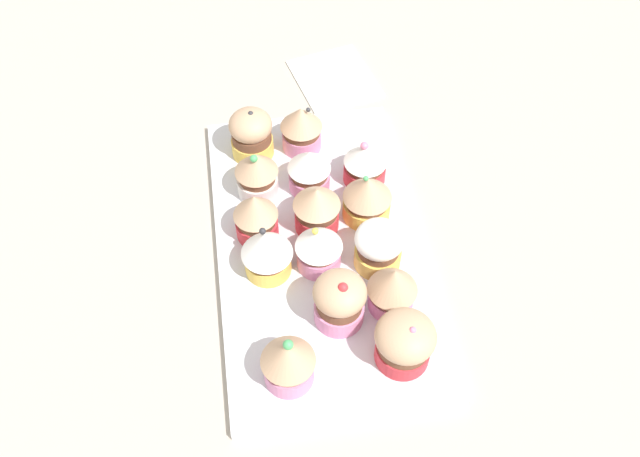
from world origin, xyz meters
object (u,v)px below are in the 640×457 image
at_px(baking_tray, 320,246).
at_px(cupcake_1, 257,173).
at_px(cupcake_4, 288,361).
at_px(cupcake_13, 393,287).
at_px(cupcake_10, 365,163).
at_px(cupcake_11, 367,197).
at_px(napkin, 335,78).
at_px(cupcake_9, 340,300).
at_px(cupcake_7, 317,208).
at_px(cupcake_6, 309,170).
at_px(cupcake_3, 267,251).
at_px(cupcake_2, 256,215).
at_px(cupcake_0, 251,134).
at_px(cupcake_14, 404,342).
at_px(cupcake_5, 305,127).
at_px(cupcake_8, 319,247).
at_px(cupcake_12, 379,246).

xyz_separation_m(baking_tray, cupcake_1, (-0.09, -0.07, 0.04)).
bearing_deg(cupcake_4, cupcake_13, 119.65).
height_order(baking_tray, cupcake_10, cupcake_10).
distance_m(cupcake_10, cupcake_13, 0.20).
bearing_deg(cupcake_11, cupcake_1, -113.54).
bearing_deg(napkin, baking_tray, -12.67).
bearing_deg(cupcake_9, cupcake_7, -177.88).
height_order(cupcake_6, napkin, cupcake_6).
relative_size(cupcake_3, napkin, 0.58).
distance_m(cupcake_2, cupcake_11, 0.14).
bearing_deg(cupcake_2, cupcake_7, 90.23).
height_order(cupcake_0, cupcake_14, cupcake_0).
bearing_deg(cupcake_4, cupcake_3, -176.99).
distance_m(baking_tray, cupcake_6, 0.10).
xyz_separation_m(cupcake_0, cupcake_7, (0.14, 0.07, 0.00)).
bearing_deg(cupcake_14, cupcake_1, -152.91).
distance_m(cupcake_11, napkin, 0.28).
xyz_separation_m(cupcake_9, cupcake_10, (-0.20, 0.07, -0.01)).
distance_m(baking_tray, cupcake_5, 0.17).
bearing_deg(cupcake_0, cupcake_13, 27.01).
relative_size(cupcake_5, cupcake_13, 1.05).
distance_m(cupcake_6, cupcake_9, 0.20).
relative_size(baking_tray, cupcake_7, 6.38).
relative_size(cupcake_0, napkin, 0.58).
relative_size(cupcake_8, cupcake_14, 1.01).
bearing_deg(cupcake_3, cupcake_0, -179.86).
distance_m(cupcake_1, cupcake_6, 0.07).
distance_m(cupcake_3, cupcake_7, 0.09).
distance_m(cupcake_0, cupcake_2, 0.14).
bearing_deg(cupcake_3, cupcake_6, 151.37).
height_order(cupcake_8, napkin, cupcake_8).
distance_m(cupcake_1, cupcake_9, 0.21).
xyz_separation_m(cupcake_0, cupcake_5, (-0.00, 0.07, 0.00)).
relative_size(cupcake_5, napkin, 0.57).
xyz_separation_m(cupcake_1, cupcake_10, (-0.00, 0.14, -0.00)).
relative_size(cupcake_4, napkin, 0.60).
bearing_deg(cupcake_11, cupcake_4, -30.93).
relative_size(cupcake_7, napkin, 0.56).
xyz_separation_m(cupcake_12, napkin, (-0.35, 0.01, -0.04)).
bearing_deg(cupcake_13, cupcake_11, -178.96).
relative_size(cupcake_11, cupcake_13, 1.01).
distance_m(cupcake_4, cupcake_14, 0.13).
distance_m(cupcake_0, cupcake_6, 0.10).
xyz_separation_m(baking_tray, cupcake_8, (0.03, -0.01, 0.04)).
relative_size(cupcake_7, cupcake_10, 1.06).
xyz_separation_m(cupcake_3, napkin, (-0.34, 0.14, -0.05)).
distance_m(cupcake_0, cupcake_11, 0.19).
xyz_separation_m(cupcake_0, cupcake_2, (0.14, -0.01, 0.00)).
height_order(cupcake_6, cupcake_8, cupcake_8).
bearing_deg(cupcake_3, cupcake_5, 159.78).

